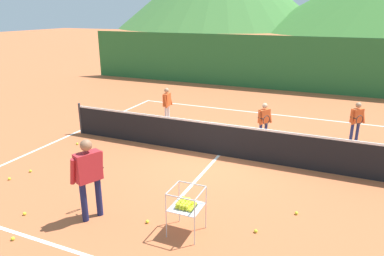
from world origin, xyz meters
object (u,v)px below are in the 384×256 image
Objects in this scene: ball_cart at (186,205)px; tennis_ball_9 at (13,239)px; student_0 at (167,102)px; student_2 at (357,118)px; student_1 at (264,119)px; tennis_ball_4 at (147,222)px; tennis_ball_3 at (296,213)px; tennis_ball_8 at (9,179)px; tennis_ball_5 at (256,231)px; tennis_ball_6 at (77,144)px; tennis_ball_0 at (79,155)px; instructor at (89,172)px; tennis_net at (219,139)px; tennis_ball_10 at (30,171)px; tennis_ball_2 at (25,214)px.

tennis_ball_9 is at bearing -152.40° from ball_cart.
student_2 is (6.41, 0.50, -0.01)m from student_0.
student_1 is 18.56× the size of tennis_ball_4.
tennis_ball_3 and tennis_ball_8 have the same top height.
tennis_ball_6 is at bearing 159.45° from tennis_ball_5.
tennis_ball_4 is (3.52, -2.18, 0.00)m from tennis_ball_0.
tennis_ball_0 is (-2.40, 2.43, -0.98)m from instructor.
tennis_ball_3 is 1.00× the size of tennis_ball_8.
student_1 is at bearing 61.00° from tennis_net.
tennis_ball_10 is at bearing -143.99° from tennis_net.
student_0 is 7.29m from tennis_ball_5.
ball_cart is 13.22× the size of tennis_ball_9.
student_0 is 6.98m from ball_cart.
tennis_ball_5 is at bearing -123.39° from tennis_ball_3.
tennis_ball_2 is 1.00× the size of tennis_ball_8.
tennis_ball_4 is at bearing 16.82° from tennis_ball_2.
tennis_ball_4 and tennis_ball_10 have the same top height.
ball_cart reaches higher than tennis_ball_0.
tennis_ball_5 is at bearing 26.25° from tennis_ball_9.
tennis_ball_0 and tennis_ball_8 have the same top height.
student_0 is 3.78m from student_1.
ball_cart is (3.48, -6.05, -0.19)m from student_0.
instructor is 1.51m from tennis_ball_4.
tennis_ball_0 is 3.10m from tennis_ball_2.
tennis_net is 147.22× the size of tennis_ball_10.
tennis_ball_6 is 1.00× the size of tennis_ball_10.
instructor is 4.48m from tennis_ball_6.
tennis_net is at bearing 87.38° from tennis_ball_4.
tennis_net is at bearing -142.45° from student_2.
tennis_ball_4 is 4.10m from tennis_ball_8.
tennis_ball_0 is (-4.60, -3.29, -0.73)m from student_1.
student_1 reaches higher than ball_cart.
tennis_ball_0 and tennis_ball_5 have the same top height.
tennis_ball_5 is 6.65m from tennis_ball_6.
student_1 is (2.20, 5.71, -0.25)m from instructor.
student_1 is at bearing 101.00° from tennis_ball_5.
student_0 is at bearing 76.08° from tennis_ball_8.
tennis_ball_0 is 1.00× the size of tennis_ball_6.
ball_cart is (0.65, -3.80, 0.10)m from tennis_net.
tennis_ball_4 is (1.12, 0.25, -0.98)m from instructor.
tennis_ball_6 is (-3.06, 3.12, -0.98)m from instructor.
student_2 reaches higher than tennis_ball_4.
student_0 is 19.28× the size of tennis_ball_10.
tennis_net reaches higher than tennis_ball_5.
tennis_ball_5 and tennis_ball_6 have the same top height.
tennis_ball_5 is at bearing -79.00° from student_1.
tennis_net is at bearing 39.73° from tennis_ball_8.
tennis_ball_9 is at bearing -143.87° from tennis_ball_4.
instructor is 1.29× the size of student_0.
ball_cart is at bearing -60.11° from student_0.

